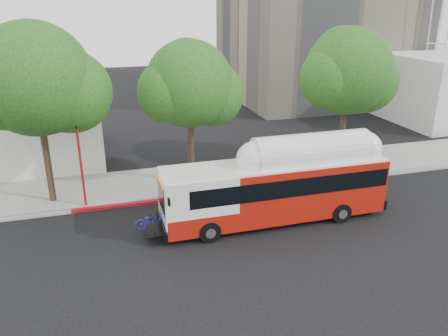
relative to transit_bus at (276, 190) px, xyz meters
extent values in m
plane|color=black|center=(-2.06, -0.09, -1.68)|extent=(120.00, 120.00, 0.00)
cube|color=gray|center=(-2.06, 6.41, -1.60)|extent=(60.00, 5.00, 0.15)
cube|color=gray|center=(-2.06, 3.81, -1.60)|extent=(60.00, 0.30, 0.15)
cube|color=maroon|center=(-5.06, 3.81, -1.60)|extent=(10.00, 0.32, 0.16)
cylinder|color=#2D2116|center=(-11.06, 5.41, 1.36)|extent=(0.36, 0.36, 6.08)
sphere|color=#174614|center=(-11.06, 5.41, 5.16)|extent=(5.80, 5.80, 5.80)
sphere|color=#174614|center=(-9.47, 5.61, 4.40)|extent=(4.35, 4.35, 4.35)
cylinder|color=#2D2116|center=(-3.06, 5.91, 1.04)|extent=(0.36, 0.36, 5.44)
sphere|color=#174614|center=(-3.06, 5.91, 4.44)|extent=(5.00, 5.00, 5.00)
sphere|color=#174614|center=(-1.69, 6.11, 3.76)|extent=(3.75, 3.75, 3.75)
cylinder|color=#2D2116|center=(6.94, 5.71, 1.20)|extent=(0.36, 0.36, 5.76)
sphere|color=#174614|center=(6.94, 5.71, 4.80)|extent=(5.40, 5.40, 5.40)
sphere|color=#174614|center=(8.42, 5.91, 4.08)|extent=(4.05, 4.05, 4.05)
cube|color=#A6160B|center=(-0.09, 0.00, 0.01)|extent=(11.27, 2.50, 2.72)
cube|color=black|center=(0.38, 0.00, 0.57)|extent=(10.15, 2.55, 0.89)
cube|color=white|center=(-0.09, 0.00, 1.41)|extent=(11.27, 2.43, 0.09)
cube|color=white|center=(1.79, 0.01, 1.65)|extent=(6.01, 1.91, 0.52)
cube|color=black|center=(-6.23, -0.03, -1.21)|extent=(0.76, 1.69, 0.06)
imported|color=#22229E|center=(-6.23, -0.03, -0.76)|extent=(0.57, 1.61, 0.85)
cylinder|color=red|center=(-9.31, 4.21, 0.56)|extent=(0.13, 0.13, 4.47)
cube|color=black|center=(-9.31, 4.21, 2.90)|extent=(0.06, 0.45, 0.28)
camera|label=1|loc=(-8.05, -18.43, 8.79)|focal=35.00mm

